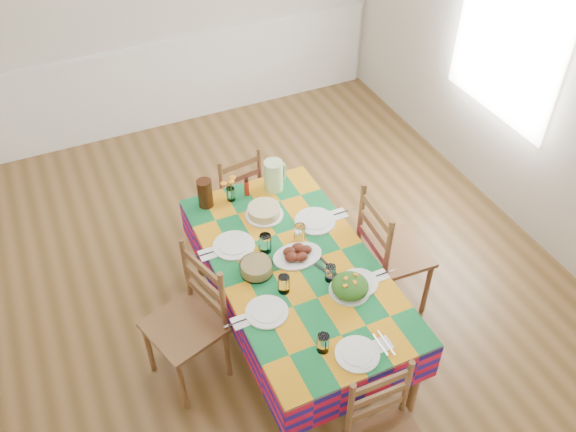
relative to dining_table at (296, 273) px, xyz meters
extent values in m
cube|color=brown|center=(0.01, 0.58, -0.67)|extent=(4.50, 5.00, 0.04)
cube|color=beige|center=(2.28, 0.58, 0.70)|extent=(0.04, 5.00, 2.70)
cube|color=white|center=(0.01, 3.05, 0.25)|extent=(4.41, 0.06, 0.04)
cube|color=white|center=(0.01, 3.06, -0.20)|extent=(4.41, 0.03, 0.90)
plane|color=white|center=(2.24, 0.88, 0.85)|extent=(0.00, 1.40, 1.40)
cylinder|color=brown|center=(-0.42, -0.85, -0.31)|extent=(0.07, 0.07, 0.68)
cylinder|color=brown|center=(0.42, -0.85, -0.31)|extent=(0.07, 0.07, 0.68)
cylinder|color=brown|center=(-0.42, 0.85, -0.31)|extent=(0.07, 0.07, 0.68)
cylinder|color=brown|center=(0.42, 0.85, -0.31)|extent=(0.07, 0.07, 0.68)
cube|color=brown|center=(0.00, 0.00, 0.05)|extent=(0.96, 1.82, 0.04)
cube|color=red|center=(0.00, 0.00, 0.08)|extent=(1.00, 1.86, 0.01)
cube|color=red|center=(-0.50, 0.00, -0.07)|extent=(0.01, 1.86, 0.29)
cube|color=red|center=(0.50, 0.00, -0.07)|extent=(0.01, 1.86, 0.29)
cube|color=red|center=(0.00, -0.93, -0.07)|extent=(1.00, 0.01, 0.29)
cube|color=red|center=(0.00, 0.93, -0.07)|extent=(1.00, 0.01, 0.29)
cylinder|color=white|center=(0.02, -0.78, 0.09)|extent=(0.25, 0.25, 0.01)
cylinder|color=white|center=(0.02, -0.78, 0.10)|extent=(0.18, 0.18, 0.01)
cylinder|color=white|center=(-0.14, -0.67, 0.14)|extent=(0.07, 0.07, 0.12)
cube|color=white|center=(0.19, -0.78, 0.08)|extent=(0.09, 0.09, 0.01)
cube|color=silver|center=(0.17, -0.78, 0.09)|extent=(0.01, 0.16, 0.00)
cube|color=silver|center=(0.21, -0.78, 0.09)|extent=(0.01, 0.19, 0.00)
cylinder|color=white|center=(-0.33, -0.29, 0.09)|extent=(0.26, 0.26, 0.01)
cylinder|color=white|center=(-0.33, -0.29, 0.10)|extent=(0.18, 0.18, 0.01)
cylinder|color=white|center=(-0.16, -0.17, 0.14)|extent=(0.07, 0.07, 0.13)
cube|color=white|center=(-0.50, -0.29, 0.08)|extent=(0.10, 0.10, 0.01)
cube|color=silver|center=(-0.52, -0.29, 0.09)|extent=(0.16, 0.01, 0.00)
cube|color=silver|center=(-0.48, -0.29, 0.09)|extent=(0.19, 0.01, 0.00)
cylinder|color=white|center=(-0.31, 0.32, 0.09)|extent=(0.28, 0.28, 0.01)
cylinder|color=white|center=(-0.31, 0.32, 0.10)|extent=(0.20, 0.20, 0.01)
cylinder|color=white|center=(-0.13, 0.20, 0.15)|extent=(0.08, 0.08, 0.14)
cube|color=white|center=(-0.50, 0.32, 0.08)|extent=(0.10, 0.10, 0.01)
cube|color=silver|center=(-0.52, 0.32, 0.09)|extent=(0.18, 0.01, 0.00)
cube|color=silver|center=(-0.47, 0.32, 0.09)|extent=(0.21, 0.01, 0.00)
cylinder|color=white|center=(0.29, -0.31, 0.09)|extent=(0.24, 0.24, 0.01)
cylinder|color=white|center=(0.29, -0.31, 0.09)|extent=(0.17, 0.17, 0.01)
cylinder|color=white|center=(0.14, -0.21, 0.14)|extent=(0.07, 0.07, 0.12)
cube|color=white|center=(0.45, -0.31, 0.08)|extent=(0.09, 0.09, 0.01)
cube|color=silver|center=(0.44, -0.31, 0.09)|extent=(0.15, 0.01, 0.00)
cube|color=silver|center=(0.47, -0.31, 0.09)|extent=(0.18, 0.01, 0.00)
cylinder|color=white|center=(0.30, 0.31, 0.09)|extent=(0.29, 0.29, 0.01)
cylinder|color=white|center=(0.30, 0.31, 0.10)|extent=(0.20, 0.20, 0.01)
cylinder|color=white|center=(0.12, 0.19, 0.15)|extent=(0.08, 0.08, 0.14)
cube|color=white|center=(0.49, 0.31, 0.08)|extent=(0.11, 0.11, 0.01)
cube|color=silver|center=(0.47, 0.31, 0.09)|extent=(0.18, 0.01, 0.00)
cube|color=silver|center=(0.51, 0.31, 0.09)|extent=(0.21, 0.01, 0.00)
ellipsoid|color=white|center=(0.04, 0.06, 0.09)|extent=(0.34, 0.24, 0.02)
ellipsoid|color=black|center=(0.10, 0.06, 0.12)|extent=(0.09, 0.07, 0.05)
ellipsoid|color=black|center=(0.06, 0.10, 0.12)|extent=(0.09, 0.07, 0.05)
ellipsoid|color=black|center=(-0.01, 0.09, 0.12)|extent=(0.09, 0.07, 0.05)
ellipsoid|color=black|center=(-0.02, 0.04, 0.12)|extent=(0.09, 0.07, 0.05)
ellipsoid|color=black|center=(0.04, 0.01, 0.12)|extent=(0.09, 0.07, 0.05)
cylinder|color=white|center=(0.21, -0.34, 0.09)|extent=(0.26, 0.26, 0.01)
ellipsoid|color=#194E13|center=(0.21, -0.34, 0.13)|extent=(0.23, 0.23, 0.10)
cube|color=orange|center=(0.16, -0.37, 0.18)|extent=(0.03, 0.02, 0.01)
cube|color=orange|center=(0.19, -0.32, 0.18)|extent=(0.04, 0.04, 0.01)
cube|color=orange|center=(0.22, -0.37, 0.18)|extent=(0.03, 0.03, 0.01)
cube|color=orange|center=(0.26, -0.32, 0.18)|extent=(0.03, 0.04, 0.01)
cylinder|color=white|center=(-0.26, 0.05, 0.12)|extent=(0.21, 0.21, 0.08)
cylinder|color=#D4C670|center=(-0.26, 0.05, 0.12)|extent=(0.20, 0.20, 0.06)
cylinder|color=white|center=(0.00, 0.53, 0.09)|extent=(0.27, 0.27, 0.01)
cylinder|color=tan|center=(0.00, 0.53, 0.12)|extent=(0.23, 0.23, 0.06)
cube|color=black|center=(0.13, -0.10, 0.08)|extent=(0.12, 0.28, 0.01)
cube|color=black|center=(0.18, -0.09, 0.08)|extent=(0.06, 0.29, 0.01)
cylinder|color=white|center=(-0.15, 0.78, 0.13)|extent=(0.06, 0.06, 0.11)
cylinder|color=#437D29|center=(-0.17, 0.78, 0.17)|extent=(0.01, 0.01, 0.15)
ellipsoid|color=orange|center=(-0.20, 0.78, 0.25)|extent=(0.05, 0.05, 0.02)
cylinder|color=#437D29|center=(-0.14, 0.79, 0.17)|extent=(0.01, 0.01, 0.15)
ellipsoid|color=orange|center=(-0.12, 0.81, 0.26)|extent=(0.05, 0.05, 0.02)
cylinder|color=#437D29|center=(-0.15, 0.77, 0.17)|extent=(0.01, 0.01, 0.15)
ellipsoid|color=orange|center=(-0.15, 0.75, 0.27)|extent=(0.05, 0.05, 0.02)
cylinder|color=red|center=(-0.03, 0.79, 0.16)|extent=(0.04, 0.04, 0.15)
cylinder|color=#C2F0A9|center=(0.18, 0.77, 0.20)|extent=(0.14, 0.14, 0.24)
cylinder|color=#32170B|center=(-0.34, 0.80, 0.19)|extent=(0.11, 0.11, 0.22)
cube|color=white|center=(0.02, -0.88, 0.09)|extent=(0.08, 0.02, 0.02)
cylinder|color=brown|center=(0.18, -1.06, -0.43)|extent=(0.03, 0.03, 0.43)
cylinder|color=brown|center=(-0.17, -1.04, 0.03)|extent=(0.03, 0.03, 0.48)
cylinder|color=brown|center=(0.18, -1.05, 0.03)|extent=(0.03, 0.03, 0.48)
cube|color=brown|center=(0.00, -1.05, -0.07)|extent=(0.35, 0.03, 0.05)
cube|color=brown|center=(0.00, -1.05, 0.06)|extent=(0.35, 0.03, 0.05)
cube|color=brown|center=(0.00, -1.05, 0.18)|extent=(0.35, 0.03, 0.05)
cylinder|color=brown|center=(0.14, 1.40, -0.44)|extent=(0.03, 0.03, 0.42)
cylinder|color=brown|center=(-0.19, 1.35, -0.44)|extent=(0.03, 0.03, 0.42)
cylinder|color=brown|center=(0.19, 1.08, -0.44)|extent=(0.03, 0.03, 0.42)
cylinder|color=brown|center=(-0.14, 1.04, -0.44)|extent=(0.03, 0.03, 0.42)
cube|color=brown|center=(0.00, 1.22, -0.21)|extent=(0.44, 0.43, 0.03)
cylinder|color=brown|center=(0.19, 1.08, 0.01)|extent=(0.03, 0.03, 0.47)
cylinder|color=brown|center=(-0.14, 1.03, 0.01)|extent=(0.03, 0.03, 0.47)
cube|color=brown|center=(0.02, 1.05, -0.08)|extent=(0.34, 0.07, 0.05)
cube|color=brown|center=(0.02, 1.05, 0.04)|extent=(0.34, 0.07, 0.05)
cube|color=brown|center=(0.02, 1.05, 0.16)|extent=(0.34, 0.07, 0.05)
cylinder|color=brown|center=(-1.02, 0.13, -0.41)|extent=(0.04, 0.04, 0.48)
cylinder|color=brown|center=(-0.90, -0.24, -0.41)|extent=(0.04, 0.04, 0.48)
cylinder|color=brown|center=(-0.67, 0.24, -0.41)|extent=(0.04, 0.04, 0.48)
cylinder|color=brown|center=(-0.56, -0.13, -0.41)|extent=(0.04, 0.04, 0.48)
cube|color=brown|center=(-0.79, 0.00, -0.15)|extent=(0.54, 0.55, 0.03)
cylinder|color=brown|center=(-0.66, 0.24, 0.10)|extent=(0.04, 0.04, 0.53)
cylinder|color=brown|center=(-0.55, -0.12, 0.10)|extent=(0.04, 0.04, 0.53)
cube|color=brown|center=(-0.60, 0.06, -0.01)|extent=(0.14, 0.37, 0.05)
cube|color=brown|center=(-0.60, 0.06, 0.13)|extent=(0.14, 0.37, 0.05)
cube|color=brown|center=(-0.60, 0.06, 0.27)|extent=(0.14, 0.37, 0.05)
cylinder|color=brown|center=(0.96, -0.21, -0.40)|extent=(0.04, 0.04, 0.49)
cylinder|color=brown|center=(0.98, 0.19, -0.40)|extent=(0.04, 0.04, 0.49)
cylinder|color=brown|center=(0.59, -0.19, -0.40)|extent=(0.04, 0.04, 0.49)
cylinder|color=brown|center=(0.61, 0.21, -0.40)|extent=(0.04, 0.04, 0.49)
cube|color=brown|center=(0.79, 0.00, -0.14)|extent=(0.47, 0.49, 0.03)
cylinder|color=brown|center=(0.58, -0.18, 0.12)|extent=(0.04, 0.04, 0.55)
cylinder|color=brown|center=(0.60, 0.21, 0.12)|extent=(0.04, 0.04, 0.55)
cube|color=brown|center=(0.59, 0.01, 0.01)|extent=(0.05, 0.39, 0.05)
cube|color=brown|center=(0.59, 0.01, 0.15)|extent=(0.05, 0.39, 0.05)
cube|color=brown|center=(0.59, 0.01, 0.29)|extent=(0.05, 0.39, 0.05)
camera|label=1|loc=(-1.18, -2.46, 2.96)|focal=38.00mm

